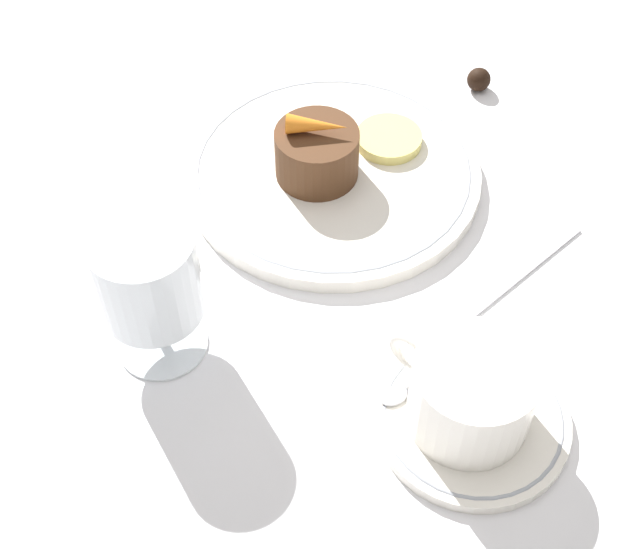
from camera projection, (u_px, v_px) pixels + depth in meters
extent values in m
plane|color=white|center=(339.00, 217.00, 0.78)|extent=(3.00, 3.00, 0.00)
cylinder|color=white|center=(333.00, 174.00, 0.80)|extent=(0.27, 0.27, 0.01)
torus|color=#999EA8|center=(333.00, 169.00, 0.80)|extent=(0.25, 0.25, 0.00)
cylinder|color=white|center=(472.00, 420.00, 0.65)|extent=(0.14, 0.14, 0.01)
torus|color=#999EA8|center=(473.00, 417.00, 0.64)|extent=(0.13, 0.13, 0.00)
cylinder|color=white|center=(472.00, 394.00, 0.62)|extent=(0.09, 0.09, 0.06)
cylinder|color=brown|center=(473.00, 391.00, 0.61)|extent=(0.08, 0.08, 0.05)
torus|color=white|center=(410.00, 352.00, 0.64)|extent=(0.04, 0.01, 0.04)
cube|color=silver|center=(452.00, 365.00, 0.67)|extent=(0.03, 0.08, 0.00)
ellipsoid|color=silver|center=(394.00, 396.00, 0.65)|extent=(0.02, 0.03, 0.00)
cylinder|color=silver|center=(163.00, 342.00, 0.69)|extent=(0.07, 0.07, 0.01)
cylinder|color=silver|center=(159.00, 324.00, 0.67)|extent=(0.01, 0.01, 0.04)
cylinder|color=silver|center=(147.00, 275.00, 0.63)|extent=(0.08, 0.08, 0.07)
cylinder|color=#470A14|center=(150.00, 288.00, 0.64)|extent=(0.07, 0.07, 0.04)
cube|color=silver|center=(525.00, 270.00, 0.74)|extent=(0.03, 0.14, 0.01)
cube|color=silver|center=(447.00, 333.00, 0.70)|extent=(0.03, 0.05, 0.01)
cylinder|color=#4C2D19|center=(317.00, 154.00, 0.78)|extent=(0.07, 0.07, 0.05)
cone|color=orange|center=(317.00, 126.00, 0.75)|extent=(0.05, 0.04, 0.02)
cylinder|color=#EFE075|center=(389.00, 139.00, 0.82)|extent=(0.06, 0.06, 0.01)
sphere|color=black|center=(475.00, 78.00, 0.88)|extent=(0.02, 0.02, 0.02)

